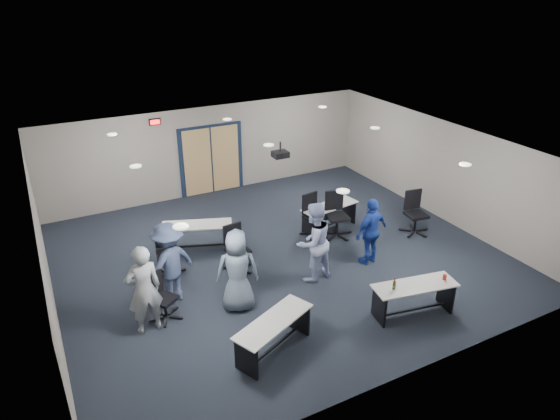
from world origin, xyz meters
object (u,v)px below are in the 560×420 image
chair_back_c (315,216)px  person_navy (371,231)px  chair_back_b (238,249)px  chair_loose_right (416,213)px  table_back_left (197,232)px  person_plaid (237,271)px  chair_back_d (337,215)px  table_back_right (329,213)px  table_front_left (274,331)px  person_gray (144,290)px  person_back (170,263)px  chair_loose_left (164,297)px  person_lightblue (313,242)px  chair_back_a (167,253)px  table_front_right (414,294)px

chair_back_c → person_navy: size_ratio=0.68×
chair_back_b → chair_loose_right: bearing=-12.3°
table_back_left → person_plaid: person_plaid is taller
chair_back_d → table_back_right: bearing=90.7°
chair_back_c → person_plaid: bearing=-156.1°
table_front_left → chair_back_d: 4.68m
table_back_left → chair_back_d: chair_back_d is taller
table_back_left → table_back_right: bearing=12.0°
table_front_left → person_gray: person_gray is taller
person_back → chair_back_c: bearing=173.0°
table_front_left → person_gray: (-1.86, 1.64, 0.46)m
chair_back_c → chair_loose_left: bearing=-169.2°
person_lightblue → chair_back_c: bearing=-134.0°
chair_back_a → chair_back_c: 3.91m
person_lightblue → person_back: bearing=-23.3°
table_back_right → chair_back_b: chair_back_b is taller
table_back_left → chair_back_b: 1.43m
chair_back_a → chair_back_d: bearing=6.9°
table_front_right → chair_back_c: chair_back_c is taller
table_back_left → chair_back_b: size_ratio=1.64×
chair_back_c → person_lightblue: bearing=-131.9°
chair_back_a → person_gray: person_gray is taller
chair_back_b → person_navy: 3.10m
chair_loose_left → table_back_left: bearing=23.7°
person_gray → person_back: 1.02m
chair_loose_right → person_gray: person_gray is taller
table_front_right → chair_back_d: bearing=92.5°
chair_back_d → person_gray: bearing=-154.6°
table_front_left → table_front_right: size_ratio=0.99×
chair_back_b → person_gray: size_ratio=0.59×
chair_back_d → person_back: 4.68m
table_back_left → person_gray: size_ratio=0.97×
table_front_right → person_navy: bearing=88.1°
chair_back_d → table_back_left: bearing=172.9°
chair_loose_left → chair_loose_right: chair_loose_right is taller
chair_back_a → chair_loose_right: size_ratio=0.95×
table_front_right → person_gray: person_gray is taller
chair_back_b → person_navy: size_ratio=0.66×
table_front_right → chair_back_d: (0.48, 3.47, 0.12)m
table_back_right → person_back: size_ratio=0.94×
table_back_left → chair_back_c: chair_back_c is taller
chair_back_c → person_navy: 1.82m
chair_back_c → person_lightblue: (-1.10, -1.73, 0.36)m
person_plaid → person_back: size_ratio=0.99×
table_back_right → chair_back_d: bearing=-107.6°
table_back_left → chair_loose_right: bearing=1.8°
person_navy → person_lightblue: bearing=-12.7°
person_gray → person_navy: bearing=176.2°
table_back_right → person_back: 4.86m
chair_back_d → chair_loose_right: 2.08m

